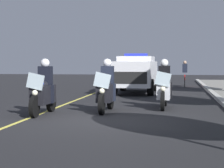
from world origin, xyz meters
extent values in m
plane|color=black|center=(0.00, 0.00, 0.00)|extent=(80.00, 80.00, 0.00)
cube|color=#E0D14C|center=(0.00, -2.12, 0.00)|extent=(48.00, 0.12, 0.01)
cylinder|color=black|center=(0.10, -1.99, 0.32)|extent=(0.64, 0.13, 0.64)
cylinder|color=black|center=(-1.40, -1.96, 0.32)|extent=(0.64, 0.15, 0.64)
cube|color=black|center=(-0.63, -1.97, 0.62)|extent=(1.21, 0.46, 0.56)
ellipsoid|color=black|center=(-0.58, -1.97, 0.92)|extent=(0.57, 0.33, 0.24)
cube|color=silver|center=(0.00, -1.99, 1.05)|extent=(0.07, 0.56, 0.53)
sphere|color=#F9F4CC|center=(0.06, -1.99, 0.72)|extent=(0.17, 0.17, 0.17)
sphere|color=red|center=(-0.14, -2.14, 0.98)|extent=(0.09, 0.09, 0.09)
sphere|color=#1933F2|center=(-0.13, -1.82, 0.98)|extent=(0.09, 0.09, 0.09)
cube|color=black|center=(-0.86, -1.97, 1.18)|extent=(0.29, 0.41, 0.60)
cube|color=black|center=(-0.80, -1.77, 0.62)|extent=(0.18, 0.14, 0.56)
cube|color=black|center=(-0.81, -2.17, 0.62)|extent=(0.18, 0.14, 0.56)
sphere|color=silver|center=(-0.84, -1.97, 1.58)|extent=(0.28, 0.28, 0.28)
cylinder|color=black|center=(-0.89, -0.20, 0.32)|extent=(0.64, 0.13, 0.64)
cylinder|color=black|center=(-2.39, -0.16, 0.32)|extent=(0.64, 0.15, 0.64)
cube|color=black|center=(-1.62, -0.18, 0.62)|extent=(1.21, 0.46, 0.56)
ellipsoid|color=black|center=(-1.57, -0.18, 0.92)|extent=(0.57, 0.33, 0.24)
cube|color=silver|center=(-0.99, -0.19, 1.05)|extent=(0.07, 0.56, 0.53)
sphere|color=#F9F4CC|center=(-0.93, -0.19, 0.72)|extent=(0.17, 0.17, 0.17)
sphere|color=red|center=(-1.12, -0.35, 0.98)|extent=(0.09, 0.09, 0.09)
sphere|color=#1933F2|center=(-1.11, -0.03, 0.98)|extent=(0.09, 0.09, 0.09)
cube|color=black|center=(-1.85, -0.18, 1.18)|extent=(0.29, 0.41, 0.60)
cube|color=black|center=(-1.78, 0.02, 0.62)|extent=(0.18, 0.14, 0.56)
cube|color=black|center=(-1.79, -0.38, 0.62)|extent=(0.18, 0.14, 0.56)
sphere|color=silver|center=(-1.83, -0.18, 1.58)|extent=(0.28, 0.28, 0.28)
cylinder|color=black|center=(-2.15, 1.62, 0.32)|extent=(0.64, 0.13, 0.64)
cylinder|color=black|center=(-3.65, 1.65, 0.32)|extent=(0.64, 0.15, 0.64)
cube|color=silver|center=(-2.88, 1.63, 0.62)|extent=(1.21, 0.46, 0.56)
ellipsoid|color=silver|center=(-2.83, 1.63, 0.92)|extent=(0.57, 0.33, 0.24)
cube|color=silver|center=(-2.25, 1.62, 1.05)|extent=(0.07, 0.56, 0.53)
sphere|color=#F9F4CC|center=(-2.19, 1.62, 0.72)|extent=(0.17, 0.17, 0.17)
sphere|color=red|center=(-2.38, 1.46, 0.98)|extent=(0.09, 0.09, 0.09)
sphere|color=#1933F2|center=(-2.37, 1.78, 0.98)|extent=(0.09, 0.09, 0.09)
cube|color=black|center=(-3.11, 1.64, 1.18)|extent=(0.29, 0.41, 0.60)
cube|color=black|center=(-3.04, 1.84, 0.62)|extent=(0.18, 0.14, 0.56)
cube|color=black|center=(-3.05, 1.44, 0.62)|extent=(0.18, 0.14, 0.56)
sphere|color=white|center=(-3.09, 1.64, 1.58)|extent=(0.28, 0.28, 0.28)
cube|color=silver|center=(-9.77, -0.02, 1.02)|extent=(4.94, 2.00, 1.24)
cube|color=silver|center=(-10.07, -0.01, 1.72)|extent=(2.44, 1.80, 0.36)
cube|color=#2633D8|center=(-9.87, -0.01, 1.98)|extent=(0.30, 1.21, 0.14)
cube|color=black|center=(-7.37, -0.07, 0.88)|extent=(0.15, 1.62, 0.56)
cylinder|color=black|center=(-8.20, 0.85, 0.40)|extent=(0.81, 0.30, 0.80)
cylinder|color=black|center=(-8.24, -0.95, 0.40)|extent=(0.81, 0.30, 0.80)
cylinder|color=black|center=(-11.30, 0.91, 0.40)|extent=(0.81, 0.30, 0.80)
cylinder|color=black|center=(-11.34, -0.88, 0.40)|extent=(0.81, 0.30, 0.80)
cylinder|color=black|center=(-15.10, 2.61, 0.33)|extent=(0.66, 0.05, 0.66)
cylinder|color=black|center=(-16.20, 2.64, 0.33)|extent=(0.66, 0.05, 0.66)
cube|color=red|center=(-15.65, 2.63, 0.60)|extent=(1.00, 0.08, 0.36)
cube|color=black|center=(-15.70, 2.63, 1.20)|extent=(0.25, 0.32, 0.56)
sphere|color=tan|center=(-15.67, 2.63, 1.58)|extent=(0.22, 0.22, 0.22)
camera|label=1|loc=(11.23, 2.03, 1.61)|focal=65.04mm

